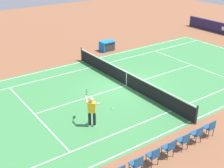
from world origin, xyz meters
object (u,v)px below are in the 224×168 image
spectator_chair_3 (169,147)px  equipment_cart_tarped (107,46)px  tennis_player_near (92,110)px  spectator_chair_5 (137,164)px  spectator_chair_2 (184,140)px  spectator_chair_0 (210,127)px  tennis_ball (112,108)px  tennis_net (127,79)px  spectator_chair_4 (154,155)px  spectator_chair_1 (197,133)px

spectator_chair_3 → equipment_cart_tarped: 14.86m
tennis_player_near → spectator_chair_5: tennis_player_near is taller
spectator_chair_2 → equipment_cart_tarped: (-5.21, -13.55, -0.08)m
spectator_chair_2 → spectator_chair_0: bearing=180.0°
spectator_chair_0 → spectator_chair_2: 1.81m
tennis_player_near → tennis_ball: bearing=-155.9°
tennis_net → spectator_chair_0: 6.91m
equipment_cart_tarped → spectator_chair_3: bearing=65.7°
tennis_player_near → equipment_cart_tarped: (-7.49, -9.48, -0.49)m
spectator_chair_3 → spectator_chair_4: bearing=0.0°
spectator_chair_2 → tennis_ball: bearing=-85.0°
spectator_chair_2 → spectator_chair_3: same height
spectator_chair_1 → spectator_chair_2: bearing=0.0°
tennis_ball → spectator_chair_3: (0.47, 4.90, 0.49)m
tennis_ball → spectator_chair_5: size_ratio=0.08×
spectator_chair_1 → spectator_chair_4: same height
tennis_player_near → spectator_chair_3: (-1.38, 4.07, -0.41)m
spectator_chair_0 → equipment_cart_tarped: (-3.40, -13.55, -0.08)m
tennis_net → spectator_chair_4: 7.97m
tennis_ball → equipment_cart_tarped: bearing=-123.1°
spectator_chair_4 → spectator_chair_1: bearing=180.0°
tennis_player_near → spectator_chair_4: tennis_player_near is taller
tennis_net → tennis_player_near: (4.44, 2.83, 0.44)m
spectator_chair_5 → tennis_player_near: bearing=-96.2°
spectator_chair_0 → equipment_cart_tarped: bearing=-104.1°
tennis_net → tennis_player_near: size_ratio=6.89×
equipment_cart_tarped → tennis_player_near: bearing=51.7°
spectator_chair_2 → spectator_chair_5: same height
tennis_net → equipment_cart_tarped: tennis_net is taller
tennis_net → spectator_chair_4: bearing=60.1°
spectator_chair_2 → spectator_chair_5: bearing=0.0°
spectator_chair_4 → tennis_player_near: bearing=-83.4°
spectator_chair_4 → equipment_cart_tarped: (-7.03, -13.55, -0.08)m
tennis_player_near → spectator_chair_1: tennis_player_near is taller
tennis_net → spectator_chair_5: size_ratio=13.30×
tennis_player_near → spectator_chair_1: bearing=128.1°
tennis_player_near → spectator_chair_2: tennis_player_near is taller
tennis_net → spectator_chair_1: (1.25, 6.90, 0.03)m
tennis_player_near → spectator_chair_2: (-2.28, 4.07, -0.41)m
tennis_ball → tennis_player_near: bearing=24.1°
tennis_player_near → tennis_ball: 2.22m
tennis_ball → spectator_chair_4: size_ratio=0.08×
tennis_player_near → spectator_chair_1: (-3.19, 4.07, -0.41)m
tennis_ball → spectator_chair_4: spectator_chair_4 is taller
spectator_chair_3 → spectator_chair_4: same height
spectator_chair_5 → spectator_chair_2: bearing=180.0°
tennis_net → tennis_ball: (2.59, 2.01, -0.46)m
tennis_net → tennis_ball: bearing=37.7°
spectator_chair_1 → spectator_chair_4: 2.72m
tennis_player_near → tennis_ball: tennis_player_near is taller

